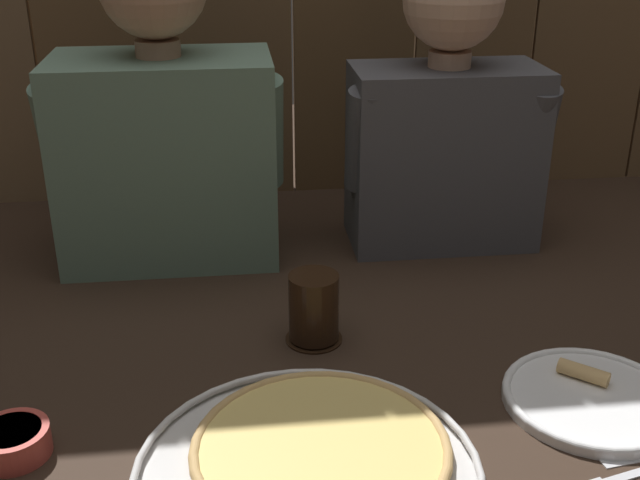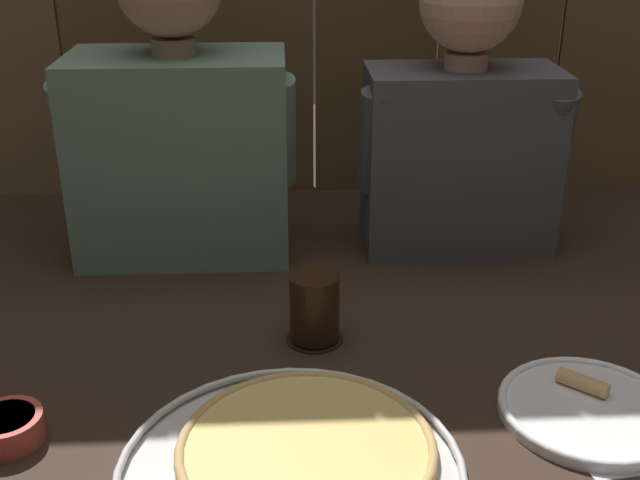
% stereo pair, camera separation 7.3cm
% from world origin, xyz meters
% --- Properties ---
extents(ground_plane, '(3.20, 3.20, 0.00)m').
position_xyz_m(ground_plane, '(0.00, 0.00, 0.00)').
color(ground_plane, '#332319').
extents(pizza_tray, '(0.43, 0.43, 0.03)m').
position_xyz_m(pizza_tray, '(-0.06, -0.18, 0.01)').
color(pizza_tray, silver).
rests_on(pizza_tray, ground).
extents(dinner_plate, '(0.24, 0.24, 0.03)m').
position_xyz_m(dinner_plate, '(0.33, -0.10, 0.01)').
color(dinner_plate, white).
rests_on(dinner_plate, ground).
extents(drinking_glass, '(0.09, 0.09, 0.11)m').
position_xyz_m(drinking_glass, '(-0.03, 0.12, 0.06)').
color(drinking_glass, black).
rests_on(drinking_glass, ground).
extents(dipping_bowl, '(0.09, 0.09, 0.04)m').
position_xyz_m(dipping_bowl, '(-0.44, -0.12, 0.02)').
color(dipping_bowl, '#CC4C42').
rests_on(dipping_bowl, ground).
extents(diner_left, '(0.43, 0.24, 0.61)m').
position_xyz_m(diner_left, '(-0.27, 0.48, 0.27)').
color(diner_left, slate).
rests_on(diner_left, ground).
extents(diner_right, '(0.40, 0.20, 0.57)m').
position_xyz_m(diner_right, '(0.27, 0.48, 0.27)').
color(diner_right, '#4C4C51').
rests_on(diner_right, ground).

